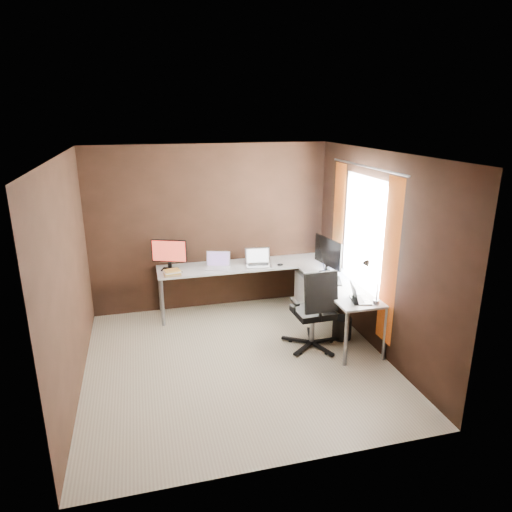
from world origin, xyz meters
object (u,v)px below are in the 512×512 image
Objects in this scene: laptop_white at (218,265)px; laptop_silver at (258,262)px; monitor_right at (328,254)px; monitor_left at (169,253)px; laptop_black_big at (329,278)px; office_chair at (314,324)px; wastebasket at (342,328)px; desk_lamp at (371,277)px; laptop_black_small at (358,297)px; book_stack at (172,273)px; drawer_pedestal at (313,293)px.

laptop_silver is (0.61, -0.03, 0.00)m from laptop_white.
monitor_right is at bearing -29.21° from laptop_silver.
laptop_black_big is at bearing -5.77° from monitor_left.
office_chair is 3.67× the size of wastebasket.
monitor_left is at bearing 128.95° from desk_lamp.
monitor_left is 2.76m from laptop_black_small.
laptop_black_small is at bearing 123.45° from desk_lamp.
book_stack is at bearing 142.62° from office_chair.
laptop_white reaches higher than drawer_pedestal.
monitor_right is 1.09m from desk_lamp.
laptop_black_big is (2.06, -1.04, -0.20)m from monitor_left.
drawer_pedestal is 2.13m from book_stack.
monitor_right reaches higher than book_stack.
laptop_black_big is at bearing -43.33° from laptop_silver.
laptop_silver is (-0.79, 0.27, 0.48)m from drawer_pedestal.
laptop_white is 0.61m from laptop_silver.
drawer_pedestal is at bearing 66.97° from office_chair.
drawer_pedestal is 0.94× the size of monitor_right.
desk_lamp is (0.17, -0.80, 0.28)m from laptop_black_big.
laptop_silver is 1.96m from desk_lamp.
monitor_right reaches higher than laptop_black_big.
laptop_silver is 1.37× the size of wastebasket.
monitor_right reaches higher than wastebasket.
desk_lamp reaches higher than drawer_pedestal.
monitor_left reaches higher than laptop_black_small.
book_stack is at bearing 66.86° from monitor_right.
book_stack is (-2.07, 0.15, 0.47)m from drawer_pedestal.
laptop_white is (0.69, -0.10, -0.20)m from monitor_left.
desk_lamp reaches higher than laptop_white.
monitor_left is 1.19× the size of laptop_black_big.
monitor_left is 0.73m from laptop_white.
desk_lamp reaches higher than office_chair.
book_stack is (0.01, -0.25, -0.22)m from monitor_left.
monitor_right is 2.15× the size of wastebasket.
drawer_pedestal is 0.80m from laptop_black_big.
laptop_silver reaches higher than laptop_black_big.
laptop_white is at bearing 12.58° from monitor_left.
laptop_silver is at bearing 58.45° from laptop_black_big.
monitor_right reaches higher than laptop_white.
laptop_silver is at bearing 14.69° from laptop_white.
wastebasket is at bearing -141.35° from laptop_black_big.
monitor_left is 2.28m from monitor_right.
wastebasket is (0.86, -1.18, -0.64)m from laptop_silver.
laptop_black_small is 0.32× the size of office_chair.
laptop_silver reaches higher than wastebasket.
monitor_right is 1.02m from laptop_black_small.
laptop_white is at bearing 119.99° from desk_lamp.
wastebasket is at bearing -47.18° from laptop_silver.
laptop_black_big is at bearing 151.89° from monitor_right.
monitor_left is 2.66m from wastebasket.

